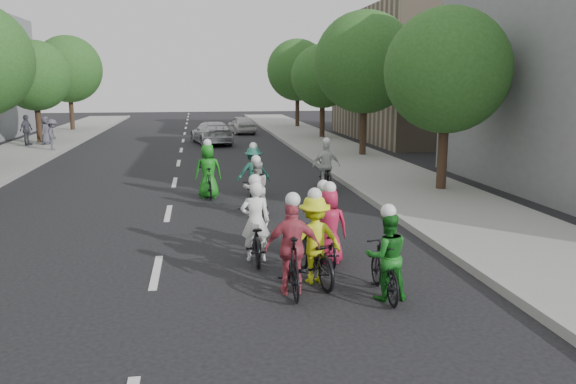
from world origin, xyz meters
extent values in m
plane|color=black|center=(0.00, 0.00, 0.00)|extent=(120.00, 120.00, 0.00)
cube|color=gray|center=(8.00, 10.00, 0.07)|extent=(4.00, 80.00, 0.15)
cube|color=#999993|center=(6.05, 10.00, 0.09)|extent=(0.18, 80.00, 0.18)
cube|color=gray|center=(16.00, 24.00, 4.00)|extent=(10.00, 14.00, 8.00)
cylinder|color=black|center=(-8.20, 24.00, 1.14)|extent=(0.32, 0.32, 2.27)
sphere|color=#25511B|center=(-8.20, 24.00, 3.97)|extent=(4.00, 4.00, 4.00)
cylinder|color=black|center=(-8.20, 33.00, 1.24)|extent=(0.32, 0.32, 2.48)
sphere|color=#25511B|center=(-8.20, 33.00, 4.53)|extent=(4.80, 4.80, 4.80)
cylinder|color=black|center=(8.80, 6.60, 1.14)|extent=(0.32, 0.32, 2.27)
sphere|color=#25511B|center=(8.80, 6.60, 3.97)|extent=(4.00, 4.00, 4.00)
cylinder|color=black|center=(8.80, 15.60, 1.24)|extent=(0.32, 0.32, 2.48)
sphere|color=#25511B|center=(8.80, 15.60, 4.53)|extent=(4.80, 4.80, 4.80)
cylinder|color=black|center=(8.80, 24.60, 1.14)|extent=(0.32, 0.32, 2.27)
sphere|color=#25511B|center=(8.80, 24.60, 3.97)|extent=(4.00, 4.00, 4.00)
cylinder|color=black|center=(8.80, 33.60, 1.24)|extent=(0.32, 0.32, 2.48)
sphere|color=#25511B|center=(8.80, 33.60, 4.53)|extent=(4.80, 4.80, 4.80)
imported|color=black|center=(1.99, 0.54, 0.49)|extent=(0.72, 1.90, 0.98)
imported|color=white|center=(1.99, 0.44, 0.82)|extent=(0.61, 0.41, 1.65)
sphere|color=white|center=(1.99, 0.44, 1.67)|extent=(0.26, 0.26, 0.26)
imported|color=black|center=(3.94, -1.91, 0.48)|extent=(0.53, 1.63, 0.97)
imported|color=#17681B|center=(3.94, -2.01, 0.75)|extent=(0.76, 0.60, 1.50)
sphere|color=white|center=(3.94, -2.01, 1.52)|extent=(0.26, 0.26, 0.26)
imported|color=black|center=(2.91, -0.92, 0.51)|extent=(0.96, 2.01, 1.02)
imported|color=#DFEF1A|center=(2.91, -1.02, 0.81)|extent=(1.12, 0.75, 1.62)
sphere|color=white|center=(2.91, -1.02, 1.64)|extent=(0.26, 0.26, 0.26)
imported|color=black|center=(2.43, -1.41, 0.53)|extent=(0.57, 1.79, 1.07)
imported|color=#C04355|center=(2.43, -1.51, 0.82)|extent=(0.98, 0.44, 1.65)
sphere|color=white|center=(2.43, -1.51, 1.67)|extent=(0.26, 0.26, 0.26)
imported|color=black|center=(3.44, 0.15, 0.41)|extent=(0.63, 1.59, 0.82)
imported|color=#AD1B3E|center=(3.44, 0.05, 0.76)|extent=(0.77, 0.52, 1.53)
sphere|color=white|center=(3.44, 0.05, 1.55)|extent=(0.26, 0.26, 0.26)
imported|color=black|center=(3.42, 0.61, 0.46)|extent=(0.57, 1.57, 0.92)
imported|color=green|center=(3.42, 0.51, 0.74)|extent=(0.57, 0.40, 1.48)
sphere|color=white|center=(3.42, 0.51, 1.50)|extent=(0.26, 0.26, 0.26)
imported|color=black|center=(2.43, 4.53, 0.43)|extent=(0.75, 1.69, 0.86)
imported|color=silver|center=(2.43, 4.43, 0.76)|extent=(0.80, 0.65, 1.52)
sphere|color=white|center=(2.43, 4.43, 1.54)|extent=(0.26, 0.26, 0.26)
imported|color=black|center=(2.61, 7.07, 0.44)|extent=(0.55, 1.51, 0.89)
imported|color=#206152|center=(2.61, 6.97, 0.80)|extent=(1.08, 0.69, 1.60)
sphere|color=white|center=(2.61, 6.97, 1.62)|extent=(0.26, 0.26, 0.26)
imported|color=black|center=(5.20, 7.97, 0.47)|extent=(0.68, 1.82, 0.95)
imported|color=silver|center=(5.20, 7.87, 0.81)|extent=(0.96, 0.43, 1.62)
sphere|color=white|center=(5.20, 7.87, 1.64)|extent=(0.26, 0.26, 0.26)
imported|color=black|center=(1.18, 7.09, 0.50)|extent=(0.60, 1.69, 0.99)
imported|color=#1A781A|center=(1.18, 6.99, 0.86)|extent=(0.88, 0.61, 1.72)
sphere|color=white|center=(1.18, 6.99, 1.74)|extent=(0.26, 0.26, 0.26)
imported|color=silver|center=(1.72, 22.79, 0.66)|extent=(2.72, 4.84, 1.32)
imported|color=silver|center=(4.03, 29.48, 0.64)|extent=(2.04, 3.93, 1.28)
imported|color=#52505E|center=(-6.50, 19.90, 0.94)|extent=(0.69, 1.08, 1.59)
imported|color=#4B4D58|center=(-8.45, 22.39, 1.00)|extent=(0.73, 1.07, 1.69)
imported|color=#4A4A56|center=(-7.51, 22.70, 0.94)|extent=(0.68, 0.87, 1.58)
camera|label=1|loc=(0.86, -10.63, 3.62)|focal=35.00mm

